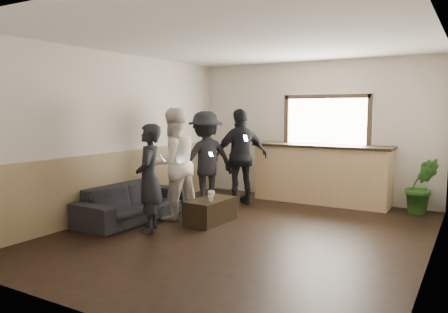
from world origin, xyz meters
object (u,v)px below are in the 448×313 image
Objects in this scene: person_b at (173,164)px; person_d at (241,157)px; potted_plant at (421,186)px; person_c at (205,159)px; sofa at (134,202)px; person_a at (149,178)px; cup_a at (211,193)px; coffee_table at (210,211)px; bar_counter at (321,170)px; cup_b at (211,199)px.

person_d is at bearing -172.34° from person_b.
potted_plant is 3.88m from person_c.
sofa is 1.26× the size of person_a.
sofa is at bearing -152.92° from person_a.
cup_a is 3.68m from potted_plant.
coffee_table is 0.47× the size of person_d.
bar_counter is 2.30m from person_c.
sofa is 0.91m from person_b.
person_d reaches higher than person_c.
person_c reaches higher than potted_plant.
person_d is at bearing 99.01° from coffee_table.
potted_plant is 3.26m from person_d.
bar_counter is 2.75m from cup_b.
bar_counter reaches higher than coffee_table.
person_a is (-0.40, -1.11, 0.38)m from cup_a.
cup_a is (-0.12, 0.21, 0.24)m from coffee_table.
cup_b is (1.27, 0.35, 0.13)m from sofa.
person_d reaches higher than cup_b.
person_c is 0.97× the size of person_d.
coffee_table is at bearing 120.84° from person_b.
person_c is at bearing 126.40° from coffee_table.
coffee_table is at bearing 48.02° from person_d.
person_c is at bearing 128.16° from cup_a.
person_d reaches higher than sofa.
sofa reaches higher than coffee_table.
bar_counter is 3.69m from sofa.
person_d is at bearing -23.65° from sofa.
person_c is at bearing -141.45° from bar_counter.
cup_a is at bearing -54.42° from sofa.
potted_plant is (3.00, 2.13, 0.07)m from cup_a.
person_b is at bearing 175.79° from cup_b.
person_a reaches higher than cup_a.
cup_b is 1.48m from person_c.
sofa is 4.96m from potted_plant.
bar_counter is at bearing 66.29° from coffee_table.
coffee_table is 1.21m from person_a.
sofa is 1.33m from cup_b.
cup_b is (0.21, -0.36, -0.00)m from cup_a.
coffee_table is at bearing -65.32° from sofa.
person_d is (0.28, 2.39, 0.11)m from person_a.
person_c is (-0.06, 1.08, -0.03)m from person_b.
person_a is at bearing 36.78° from person_c.
person_b reaches higher than person_c.
sofa reaches higher than cup_b.
cup_b is (-0.97, -2.56, -0.21)m from bar_counter.
cup_a is 1.23× the size of cup_b.
cup_a is 0.06× the size of person_c.
coffee_table is 0.29m from cup_b.
cup_b is at bearing -57.26° from coffee_table.
person_b reaches higher than person_d.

